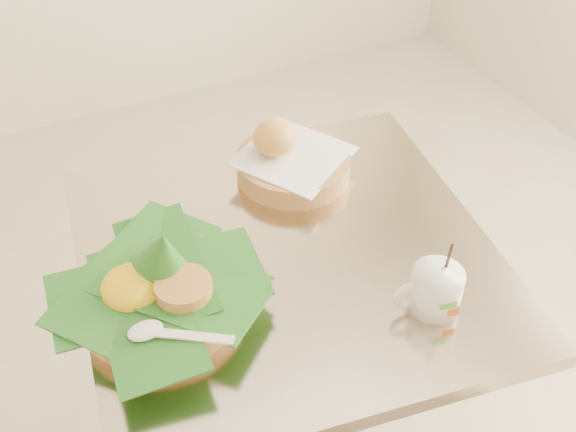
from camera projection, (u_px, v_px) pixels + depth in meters
name	position (u px, v px, depth m)	size (l,w,h in m)	color
cafe_table	(287.00, 334.00, 1.39)	(0.79, 0.79, 0.75)	gray
rice_basket	(158.00, 286.00, 1.12)	(0.33, 0.33, 0.17)	tan
bread_basket	(290.00, 161.00, 1.39)	(0.26, 0.26, 0.11)	tan
coffee_mug	(435.00, 289.00, 1.13)	(0.11, 0.09, 0.14)	white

